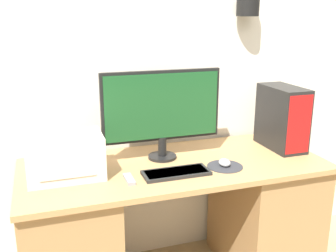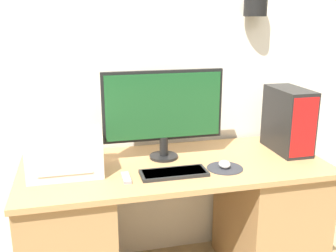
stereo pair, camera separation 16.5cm
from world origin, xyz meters
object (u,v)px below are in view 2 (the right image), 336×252
at_px(mouse, 225,164).
at_px(printer, 65,154).
at_px(keyboard, 174,173).
at_px(computer_tower, 288,120).
at_px(monitor, 163,109).
at_px(remote_control, 126,178).

bearing_deg(mouse, printer, 170.92).
bearing_deg(keyboard, mouse, 3.70).
distance_m(mouse, printer, 0.85).
bearing_deg(computer_tower, printer, -177.78).
bearing_deg(monitor, computer_tower, -4.18).
relative_size(monitor, remote_control, 5.24).
bearing_deg(printer, computer_tower, 2.22).
relative_size(mouse, printer, 0.20).
relative_size(keyboard, mouse, 4.68).
relative_size(keyboard, computer_tower, 0.91).
relative_size(monitor, printer, 1.82).
xyz_separation_m(printer, remote_control, (0.29, -0.15, -0.10)).
distance_m(mouse, remote_control, 0.54).
xyz_separation_m(keyboard, mouse, (0.29, 0.02, 0.01)).
height_order(keyboard, computer_tower, computer_tower).
distance_m(keyboard, computer_tower, 0.81).
bearing_deg(mouse, monitor, 139.79).
bearing_deg(keyboard, printer, 164.44).
relative_size(keyboard, remote_control, 2.67).
height_order(monitor, mouse, monitor).
bearing_deg(keyboard, remote_control, 179.86).
bearing_deg(mouse, keyboard, -176.30).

